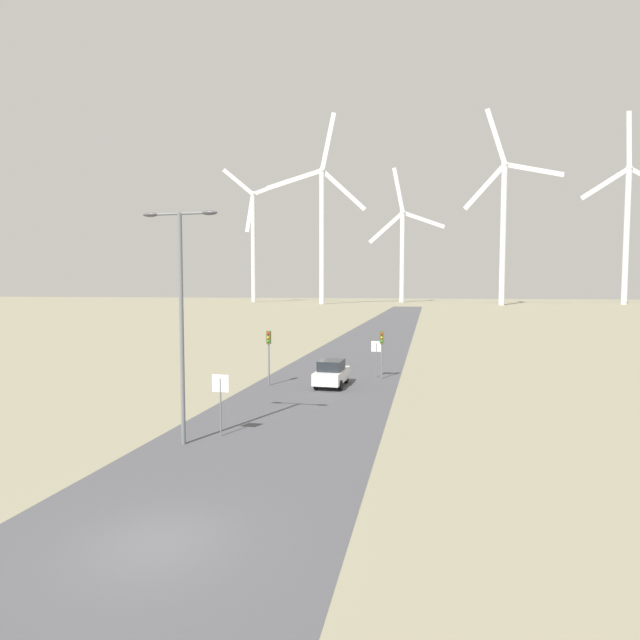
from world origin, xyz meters
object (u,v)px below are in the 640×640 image
Objects in this scene: car_approaching at (332,373)px; wind_turbine_center at (402,246)px; stop_sign_far at (377,352)px; traffic_light_post_near_right at (382,344)px; wind_turbine_far_left at (253,237)px; wind_turbine_left at (322,222)px; wind_turbine_far_right at (627,222)px; streetlamp at (181,300)px; stop_sign_near at (221,393)px; wind_turbine_right at (503,220)px; traffic_light_post_near_left at (269,345)px.

wind_turbine_center is at bearing 91.55° from car_approaching.
traffic_light_post_near_right is (0.44, -0.63, 0.68)m from stop_sign_far.
wind_turbine_left is at bearing -31.34° from wind_turbine_far_left.
wind_turbine_far_left is (-76.74, 186.10, 28.36)m from stop_sign_far.
wind_turbine_center is at bearing 171.71° from wind_turbine_far_right.
stop_sign_far is (6.56, 17.98, -4.36)m from streetlamp.
streetlamp is at bearing -105.58° from car_approaching.
traffic_light_post_near_right reaches higher than stop_sign_near.
traffic_light_post_near_right is 171.09m from wind_turbine_right.
wind_turbine_left is 70.37m from wind_turbine_right.
wind_turbine_far_left is (-77.18, 186.73, 27.68)m from traffic_light_post_near_right.
wind_turbine_left reaches higher than wind_turbine_right.
stop_sign_near is 216.67m from wind_turbine_far_left.
car_approaching is 0.06× the size of wind_turbine_far_right.
streetlamp is 0.16× the size of wind_turbine_center.
streetlamp reaches higher than stop_sign_far.
stop_sign_far is (5.44, 16.54, -0.07)m from stop_sign_near.
car_approaching is at bearing -113.97° from wind_turbine_far_right.
stop_sign_far is 0.04× the size of wind_turbine_right.
wind_turbine_left is 1.03× the size of wind_turbine_far_right.
traffic_light_post_near_right is 0.05× the size of wind_turbine_right.
wind_turbine_far_right is (79.97, 181.85, 30.75)m from stop_sign_far.
traffic_light_post_near_left is 4.75m from car_approaching.
car_approaching is 205.94m from wind_turbine_far_right.
car_approaching is 0.07× the size of wind_turbine_far_left.
wind_turbine_right is (31.01, 165.56, 30.03)m from traffic_light_post_near_right.
stop_sign_near is at bearing -101.49° from wind_turbine_right.
traffic_light_post_near_right is at bearing -76.49° from wind_turbine_left.
stop_sign_near reaches higher than car_approaching.
wind_turbine_right is 51.38m from wind_turbine_far_right.
stop_sign_near is 17.42m from stop_sign_far.
wind_turbine_right is at bearing -11.07° from wind_turbine_far_left.
streetlamp is at bearing -71.02° from wind_turbine_far_left.
stop_sign_far is 0.04× the size of wind_turbine_far_left.
wind_turbine_right is at bearing -160.76° from wind_turbine_far_right.
streetlamp is at bearing -101.74° from wind_turbine_right.
wind_turbine_far_right is at bearing 65.01° from traffic_light_post_near_left.
stop_sign_near is 0.04× the size of wind_turbine_far_right.
wind_turbine_center is at bearing 143.01° from wind_turbine_right.
stop_sign_near is 0.04× the size of wind_turbine_right.
traffic_light_post_near_right is 0.05× the size of wind_turbine_left.
stop_sign_far is 196.31m from wind_turbine_center.
traffic_light_post_near_left is at bearing -69.93° from wind_turbine_far_left.
wind_turbine_right is at bearing 77.23° from traffic_light_post_near_left.
stop_sign_far is 4.99m from car_approaching.
traffic_light_post_near_left is 0.05× the size of wind_turbine_right.
stop_sign_far is at bearing 124.85° from traffic_light_post_near_right.
wind_turbine_right reaches higher than traffic_light_post_near_right.
wind_turbine_far_right is (86.96, 186.60, 29.88)m from traffic_light_post_near_left.
streetlamp is at bearing -113.41° from wind_turbine_far_right.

